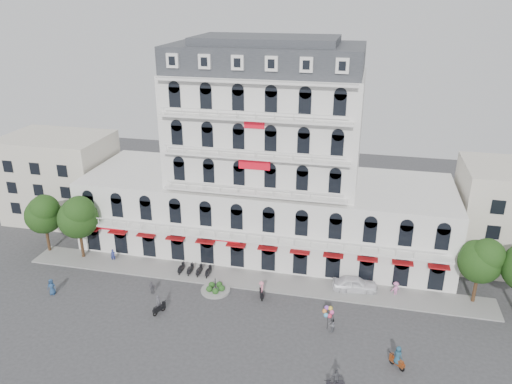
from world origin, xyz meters
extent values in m
plane|color=#38383A|center=(0.00, 0.00, 0.00)|extent=(120.00, 120.00, 0.00)
cube|color=gray|center=(0.00, 9.00, 0.08)|extent=(53.00, 4.00, 0.16)
cube|color=silver|center=(0.00, 18.00, 4.50)|extent=(45.00, 14.00, 9.00)
cube|color=silver|center=(0.00, 18.00, 15.50)|extent=(22.00, 12.00, 13.00)
cube|color=#2D3035|center=(0.00, 18.00, 23.50)|extent=(21.56, 11.76, 3.00)
cube|color=#2D3035|center=(0.00, 18.00, 25.40)|extent=(15.84, 8.64, 0.80)
cube|color=#A11317|center=(0.00, 10.50, 3.50)|extent=(40.50, 1.00, 0.15)
cube|color=red|center=(0.00, 11.88, 13.00)|extent=(3.50, 0.10, 1.40)
cube|color=beige|center=(-30.00, 20.00, 6.00)|extent=(14.00, 10.00, 12.00)
cylinder|color=gray|center=(-3.00, 6.00, 0.12)|extent=(3.20, 3.20, 0.24)
cylinder|color=black|center=(-3.00, 6.00, 0.90)|extent=(0.08, 0.08, 1.40)
sphere|color=#274F1A|center=(-2.30, 6.00, 0.45)|extent=(0.70, 0.70, 0.70)
sphere|color=#274F1A|center=(-2.78, 6.66, 0.45)|extent=(0.70, 0.70, 0.70)
sphere|color=#274F1A|center=(-3.56, 6.42, 0.45)|extent=(0.70, 0.70, 0.70)
sphere|color=#274F1A|center=(-3.57, 5.60, 0.45)|extent=(0.70, 0.70, 0.70)
sphere|color=#274F1A|center=(-2.80, 5.33, 0.45)|extent=(0.70, 0.70, 0.70)
cylinder|color=#382314|center=(-26.00, 10.00, 1.76)|extent=(0.36, 0.36, 3.52)
sphere|color=black|center=(-26.00, 10.00, 4.96)|extent=(4.48, 4.48, 4.48)
sphere|color=black|center=(-25.50, 9.70, 6.00)|extent=(3.52, 3.52, 3.52)
sphere|color=black|center=(-26.40, 10.30, 5.60)|extent=(3.20, 3.20, 3.20)
cylinder|color=#382314|center=(-21.00, 9.50, 1.87)|extent=(0.36, 0.36, 3.74)
sphere|color=black|center=(-21.00, 9.50, 5.27)|extent=(4.76, 4.76, 4.76)
sphere|color=black|center=(-20.50, 9.20, 6.38)|extent=(3.74, 3.74, 3.74)
sphere|color=black|center=(-21.40, 9.80, 5.95)|extent=(3.40, 3.40, 3.40)
cylinder|color=#382314|center=(24.00, 10.00, 1.72)|extent=(0.36, 0.36, 3.43)
sphere|color=black|center=(24.00, 10.00, 4.84)|extent=(4.37, 4.37, 4.37)
sphere|color=black|center=(24.50, 9.70, 5.85)|extent=(3.43, 3.43, 3.43)
sphere|color=black|center=(23.60, 10.30, 5.46)|extent=(3.12, 3.12, 3.12)
imported|color=white|center=(11.78, 9.50, 0.83)|extent=(5.05, 2.53, 1.65)
cube|color=black|center=(-7.39, 0.90, 0.55)|extent=(0.95, 1.51, 0.35)
torus|color=black|center=(-7.16, 1.40, 0.28)|extent=(0.36, 0.59, 0.60)
torus|color=black|center=(-7.63, 0.40, 0.28)|extent=(0.36, 0.59, 0.60)
imported|color=#4D4C52|center=(-7.39, 0.90, 1.28)|extent=(0.62, 0.72, 1.66)
cube|color=brown|center=(15.87, -1.88, 0.55)|extent=(1.34, 1.27, 0.35)
torus|color=black|center=(15.46, -1.51, 0.28)|extent=(0.52, 0.49, 0.60)
torus|color=black|center=(16.27, -2.25, 0.28)|extent=(0.52, 0.49, 0.60)
imported|color=navy|center=(15.87, -1.88, 1.31)|extent=(0.99, 0.98, 1.73)
imported|color=#56575D|center=(10.89, -5.77, 1.29)|extent=(1.05, 0.64, 1.68)
cube|color=black|center=(2.15, 5.88, 0.55)|extent=(0.77, 1.54, 0.35)
torus|color=black|center=(2.31, 5.36, 0.28)|extent=(0.29, 0.61, 0.60)
torus|color=black|center=(1.99, 6.41, 0.28)|extent=(0.29, 0.61, 0.60)
imported|color=pink|center=(2.15, 5.88, 1.22)|extent=(0.84, 1.12, 1.54)
imported|color=navy|center=(-20.00, 1.55, 0.92)|extent=(1.03, 0.81, 1.84)
imported|color=#535259|center=(-9.54, 4.09, 0.75)|extent=(0.91, 0.44, 1.50)
imported|color=pink|center=(16.06, 9.50, 0.83)|extent=(1.24, 1.11, 1.66)
imported|color=navy|center=(-16.96, 9.50, 0.79)|extent=(0.68, 0.59, 1.58)
imported|color=slate|center=(9.88, 1.79, 0.84)|extent=(0.83, 0.96, 1.68)
cylinder|color=black|center=(9.48, 2.09, 1.00)|extent=(0.04, 0.04, 2.00)
sphere|color=#E54C99|center=(9.83, 2.09, 2.00)|extent=(0.44, 0.44, 0.44)
sphere|color=yellow|center=(9.66, 2.40, 2.21)|extent=(0.44, 0.44, 0.44)
sphere|color=#994CD8|center=(9.31, 2.39, 2.23)|extent=(0.44, 0.44, 0.44)
sphere|color=orange|center=(9.13, 2.09, 2.04)|extent=(0.44, 0.44, 0.44)
sphere|color=#4CB2E5|center=(9.31, 1.79, 1.81)|extent=(0.44, 0.44, 0.44)
sphere|color=#D8334C|center=(9.66, 1.79, 1.76)|extent=(0.44, 0.44, 0.44)
camera|label=1|loc=(11.57, -38.23, 30.44)|focal=35.00mm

